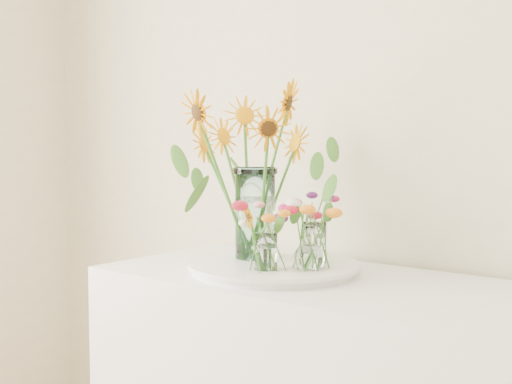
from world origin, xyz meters
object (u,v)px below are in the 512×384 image
small_vase_b (309,249)px  small_vase_c (314,243)px  tray (274,268)px  mason_jar (255,213)px  small_vase_a (266,252)px

small_vase_b → small_vase_c: bearing=116.2°
tray → mason_jar: 0.18m
mason_jar → small_vase_a: size_ratio=2.64×
small_vase_c → mason_jar: bearing=-164.3°
tray → small_vase_b: bearing=-9.3°
small_vase_b → tray: bearing=170.7°
tray → small_vase_c: bearing=39.4°
small_vase_b → mason_jar: bearing=168.4°
tray → small_vase_a: size_ratio=4.46×
mason_jar → small_vase_c: (0.18, 0.05, -0.08)m
small_vase_a → small_vase_b: (0.09, 0.08, 0.01)m
small_vase_a → tray: bearing=116.0°
tray → mason_jar: (-0.09, 0.02, 0.15)m
tray → small_vase_a: (0.05, -0.10, 0.07)m
small_vase_a → small_vase_c: bearing=77.4°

